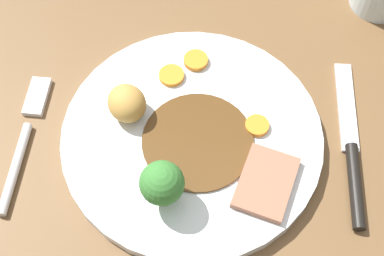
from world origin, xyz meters
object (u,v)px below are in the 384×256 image
(roast_potato_left, at_px, (127,103))
(broccoli_floret, at_px, (162,184))
(carrot_coin_back, at_px, (196,60))
(dinner_plate, at_px, (192,137))
(carrot_coin_side, at_px, (257,125))
(meat_slice_main, at_px, (266,183))
(knife, at_px, (352,155))
(carrot_coin_front, at_px, (171,75))
(fork, at_px, (25,137))

(roast_potato_left, relative_size, broccoli_floret, 0.79)
(carrot_coin_back, bearing_deg, dinner_plate, -89.21)
(carrot_coin_back, bearing_deg, carrot_coin_side, -49.57)
(meat_slice_main, bearing_deg, carrot_coin_back, 117.81)
(carrot_coin_side, distance_m, broccoli_floret, 0.12)
(dinner_plate, distance_m, knife, 0.15)
(carrot_coin_back, distance_m, broccoli_floret, 0.16)
(knife, bearing_deg, carrot_coin_back, 58.94)
(dinner_plate, xyz_separation_m, knife, (0.15, -0.01, -0.00))
(roast_potato_left, relative_size, carrot_coin_front, 1.57)
(roast_potato_left, xyz_separation_m, broccoli_floret, (0.04, -0.09, 0.01))
(carrot_coin_front, distance_m, carrot_coin_back, 0.03)
(broccoli_floret, bearing_deg, carrot_coin_side, 43.48)
(broccoli_floret, xyz_separation_m, fork, (-0.14, 0.06, -0.04))
(dinner_plate, distance_m, carrot_coin_back, 0.09)
(roast_potato_left, distance_m, fork, 0.11)
(dinner_plate, height_order, carrot_coin_front, carrot_coin_front)
(fork, bearing_deg, roast_potato_left, -71.72)
(meat_slice_main, xyz_separation_m, carrot_coin_front, (-0.10, 0.11, -0.00))
(roast_potato_left, xyz_separation_m, knife, (0.22, -0.03, -0.03))
(knife, bearing_deg, carrot_coin_front, 67.78)
(carrot_coin_front, bearing_deg, carrot_coin_back, 40.72)
(carrot_coin_front, bearing_deg, fork, -152.13)
(dinner_plate, bearing_deg, broccoli_floret, -107.47)
(carrot_coin_front, distance_m, broccoli_floret, 0.14)
(carrot_coin_front, xyz_separation_m, carrot_coin_side, (0.09, -0.05, 0.00))
(carrot_coin_back, xyz_separation_m, knife, (0.16, -0.09, -0.01))
(dinner_plate, distance_m, carrot_coin_front, 0.07)
(meat_slice_main, relative_size, carrot_coin_side, 2.85)
(knife, bearing_deg, carrot_coin_side, 77.87)
(dinner_plate, height_order, carrot_coin_side, carrot_coin_side)
(broccoli_floret, bearing_deg, carrot_coin_back, 82.48)
(carrot_coin_side, xyz_separation_m, broccoli_floret, (-0.08, -0.08, 0.03))
(meat_slice_main, height_order, carrot_coin_side, meat_slice_main)
(meat_slice_main, xyz_separation_m, knife, (0.08, 0.04, -0.01))
(meat_slice_main, relative_size, carrot_coin_front, 2.54)
(carrot_coin_back, bearing_deg, broccoli_floret, -97.52)
(carrot_coin_front, height_order, broccoli_floret, broccoli_floret)
(meat_slice_main, height_order, carrot_coin_front, meat_slice_main)
(roast_potato_left, relative_size, knife, 0.22)
(carrot_coin_side, bearing_deg, dinner_plate, -169.88)
(fork, bearing_deg, knife, -87.60)
(dinner_plate, relative_size, broccoli_floret, 4.89)
(fork, bearing_deg, dinner_plate, -84.53)
(knife, bearing_deg, dinner_plate, 86.88)
(roast_potato_left, relative_size, carrot_coin_side, 1.76)
(dinner_plate, relative_size, carrot_coin_back, 9.94)
(roast_potato_left, bearing_deg, knife, -7.58)
(fork, relative_size, knife, 0.83)
(roast_potato_left, distance_m, knife, 0.22)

